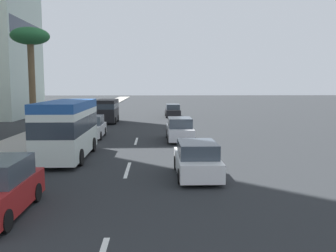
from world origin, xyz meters
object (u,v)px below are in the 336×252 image
(car_fourth, at_px, (91,127))
(pedestrian_near_lamp, at_px, (53,117))
(minibus_lead, at_px, (67,127))
(van_third, at_px, (107,110))
(car_seventh, at_px, (180,130))
(car_second, at_px, (173,111))
(car_sixth, at_px, (197,160))
(pedestrian_mid_block, at_px, (42,124))
(palm_tree, at_px, (30,43))

(car_fourth, xyz_separation_m, pedestrian_near_lamp, (4.11, 3.90, 0.39))
(minibus_lead, distance_m, van_third, 18.51)
(van_third, bearing_deg, car_seventh, 28.27)
(car_second, height_order, car_sixth, car_second)
(minibus_lead, distance_m, car_second, 26.16)
(car_fourth, bearing_deg, minibus_lead, 0.50)
(van_third, height_order, pedestrian_mid_block, van_third)
(car_seventh, relative_size, palm_tree, 0.54)
(car_sixth, height_order, palm_tree, palm_tree)
(van_third, xyz_separation_m, pedestrian_mid_block, (-11.93, 3.15, -0.22))
(car_fourth, relative_size, car_sixth, 0.96)
(van_third, distance_m, pedestrian_mid_block, 12.35)
(minibus_lead, xyz_separation_m, car_second, (25.18, -7.04, -0.95))
(car_fourth, xyz_separation_m, pedestrian_mid_block, (-1.20, 3.28, 0.39))
(car_second, distance_m, car_fourth, 18.80)
(pedestrian_near_lamp, height_order, pedestrian_mid_block, pedestrian_near_lamp)
(car_sixth, bearing_deg, car_fourth, 28.89)
(car_fourth, bearing_deg, pedestrian_near_lamp, -136.46)
(car_seventh, bearing_deg, car_second, -1.50)
(pedestrian_near_lamp, bearing_deg, van_third, -129.76)
(car_second, height_order, van_third, van_third)
(car_fourth, bearing_deg, palm_tree, -99.62)
(car_second, bearing_deg, car_sixth, 179.07)
(car_seventh, bearing_deg, pedestrian_mid_block, 86.69)
(car_seventh, bearing_deg, palm_tree, 77.12)
(minibus_lead, relative_size, palm_tree, 0.82)
(car_fourth, distance_m, car_sixth, 13.72)
(minibus_lead, bearing_deg, pedestrian_near_lamp, -161.52)
(minibus_lead, distance_m, car_fourth, 7.83)
(car_fourth, height_order, pedestrian_mid_block, pedestrian_mid_block)
(car_second, distance_m, car_sixth, 29.42)
(pedestrian_near_lamp, bearing_deg, car_sixth, 113.11)
(car_second, bearing_deg, car_fourth, 157.79)
(car_fourth, bearing_deg, van_third, -179.34)
(car_second, height_order, pedestrian_mid_block, pedestrian_mid_block)
(van_third, relative_size, car_fourth, 1.18)
(car_fourth, bearing_deg, pedestrian_mid_block, -69.81)
(minibus_lead, relative_size, car_second, 1.44)
(minibus_lead, height_order, pedestrian_mid_block, minibus_lead)
(palm_tree, bearing_deg, car_seventh, -102.88)
(palm_tree, bearing_deg, pedestrian_mid_block, -148.13)
(van_third, relative_size, pedestrian_near_lamp, 2.63)
(minibus_lead, bearing_deg, car_second, 164.39)
(pedestrian_near_lamp, bearing_deg, car_seventh, 140.71)
(car_sixth, distance_m, car_seventh, 10.23)
(pedestrian_mid_block, bearing_deg, pedestrian_near_lamp, -177.22)
(car_second, height_order, car_fourth, car_fourth)
(minibus_lead, distance_m, pedestrian_near_lamp, 12.54)
(van_third, bearing_deg, car_sixth, 16.53)
(car_sixth, distance_m, pedestrian_mid_block, 14.66)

